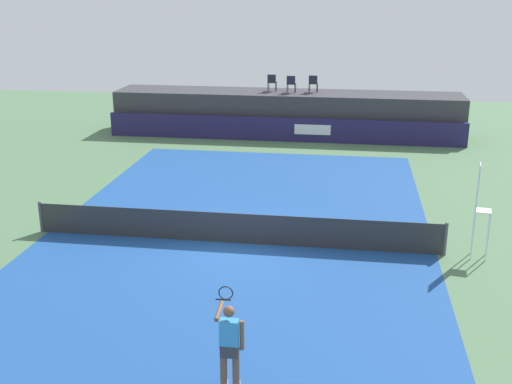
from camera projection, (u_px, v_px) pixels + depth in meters
name	position (u px, v px, depth m)	size (l,w,h in m)	color
ground_plane	(250.00, 210.00, 22.03)	(48.00, 48.00, 0.00)	#4C704C
court_inner	(234.00, 243.00, 19.20)	(12.00, 22.00, 0.00)	#1C478C
sponsor_wall	(283.00, 129.00, 31.71)	(18.00, 0.22, 1.20)	#231E4C
spectator_platform	(287.00, 113.00, 33.25)	(18.00, 2.80, 2.20)	#38383D
spectator_chair_far_left	(272.00, 82.00, 33.01)	(0.45, 0.45, 0.89)	#1E232D
spectator_chair_left	(291.00, 83.00, 32.51)	(0.45, 0.45, 0.89)	#1E232D
spectator_chair_center	(313.00, 83.00, 32.65)	(0.46, 0.46, 0.89)	#1E232D
umpire_chair	(480.00, 205.00, 17.73)	(0.50, 0.50, 2.76)	white
tennis_net	(234.00, 228.00, 19.06)	(12.40, 0.02, 0.95)	#2D2D2D
net_post_near	(41.00, 217.00, 19.93)	(0.10, 0.10, 1.00)	#4C4C51
net_post_far	(445.00, 239.00, 18.17)	(0.10, 0.10, 1.00)	#4C4C51
tennis_player	(229.00, 344.00, 11.98)	(0.69, 1.12, 1.77)	white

